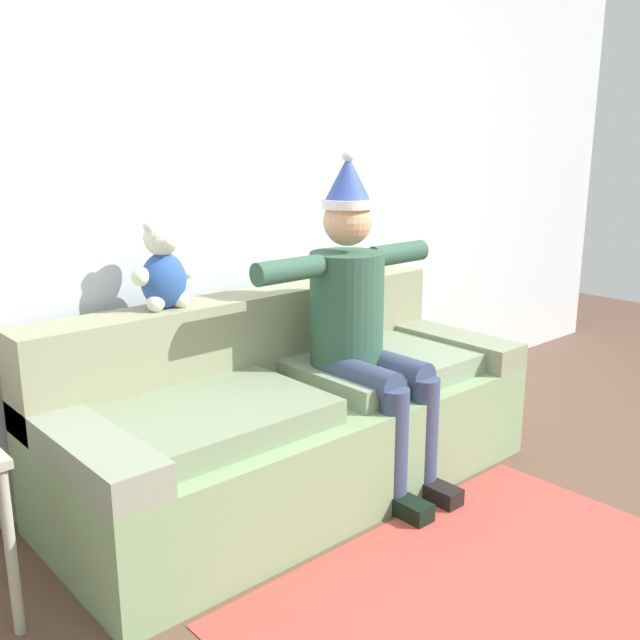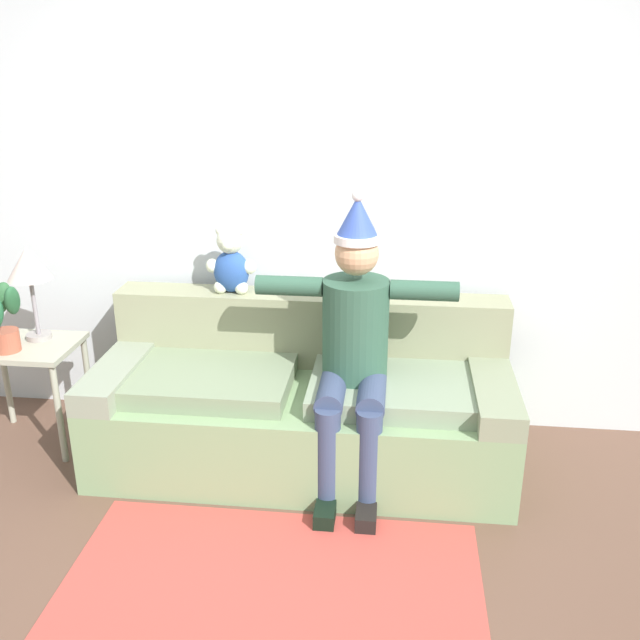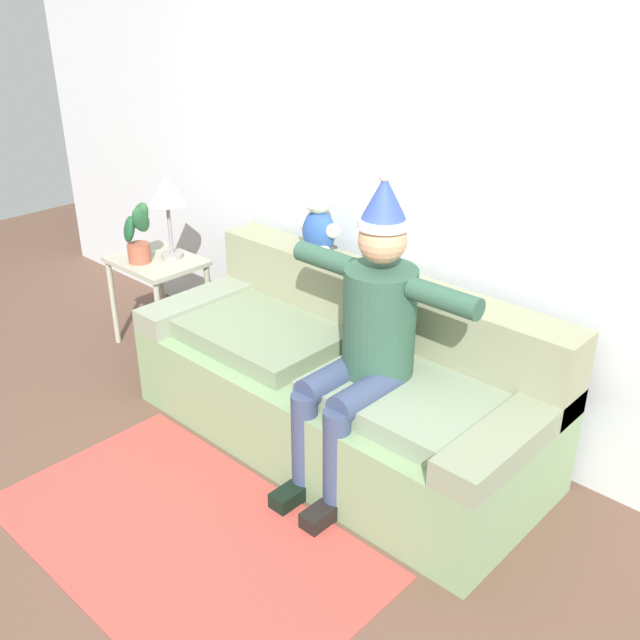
{
  "view_description": "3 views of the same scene",
  "coord_description": "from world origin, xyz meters",
  "px_view_note": "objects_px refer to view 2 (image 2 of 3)",
  "views": [
    {
      "loc": [
        -1.91,
        -1.34,
        1.56
      ],
      "look_at": [
        0.03,
        0.83,
        0.82
      ],
      "focal_mm": 39.69,
      "sensor_mm": 36.0,
      "label": 1
    },
    {
      "loc": [
        0.48,
        -2.42,
        2.14
      ],
      "look_at": [
        0.1,
        0.9,
        0.87
      ],
      "focal_mm": 39.49,
      "sensor_mm": 36.0,
      "label": 2
    },
    {
      "loc": [
        2.14,
        -1.46,
        2.28
      ],
      "look_at": [
        -0.01,
        0.85,
        0.75
      ],
      "focal_mm": 40.75,
      "sensor_mm": 36.0,
      "label": 3
    }
  ],
  "objects_px": {
    "potted_plant": "(4,320)",
    "side_table": "(26,361)",
    "table_lamp": "(29,268)",
    "couch": "(304,402)",
    "teddy_bear": "(231,263)",
    "person_seated": "(354,342)"
  },
  "relations": [
    {
      "from": "couch",
      "to": "teddy_bear",
      "type": "xyz_separation_m",
      "value": [
        -0.45,
        0.29,
        0.7
      ]
    },
    {
      "from": "table_lamp",
      "to": "potted_plant",
      "type": "height_order",
      "value": "table_lamp"
    },
    {
      "from": "couch",
      "to": "person_seated",
      "type": "xyz_separation_m",
      "value": [
        0.28,
        -0.17,
        0.44
      ]
    },
    {
      "from": "teddy_bear",
      "to": "side_table",
      "type": "relative_size",
      "value": 0.62
    },
    {
      "from": "person_seated",
      "to": "table_lamp",
      "type": "xyz_separation_m",
      "value": [
        -1.81,
        0.24,
        0.26
      ]
    },
    {
      "from": "couch",
      "to": "potted_plant",
      "type": "height_order",
      "value": "potted_plant"
    },
    {
      "from": "couch",
      "to": "teddy_bear",
      "type": "bearing_deg",
      "value": 147.05
    },
    {
      "from": "potted_plant",
      "to": "side_table",
      "type": "bearing_deg",
      "value": 76.6
    },
    {
      "from": "couch",
      "to": "table_lamp",
      "type": "relative_size",
      "value": 4.16
    },
    {
      "from": "side_table",
      "to": "table_lamp",
      "type": "relative_size",
      "value": 1.15
    },
    {
      "from": "side_table",
      "to": "table_lamp",
      "type": "xyz_separation_m",
      "value": [
        0.05,
        0.09,
        0.52
      ]
    },
    {
      "from": "potted_plant",
      "to": "teddy_bear",
      "type": "bearing_deg",
      "value": 19.24
    },
    {
      "from": "side_table",
      "to": "table_lamp",
      "type": "distance_m",
      "value": 0.53
    },
    {
      "from": "side_table",
      "to": "couch",
      "type": "bearing_deg",
      "value": 0.61
    },
    {
      "from": "couch",
      "to": "side_table",
      "type": "height_order",
      "value": "couch"
    },
    {
      "from": "person_seated",
      "to": "potted_plant",
      "type": "xyz_separation_m",
      "value": [
        -1.89,
        0.05,
        0.02
      ]
    },
    {
      "from": "couch",
      "to": "side_table",
      "type": "bearing_deg",
      "value": -179.39
    },
    {
      "from": "person_seated",
      "to": "teddy_bear",
      "type": "distance_m",
      "value": 0.9
    },
    {
      "from": "potted_plant",
      "to": "table_lamp",
      "type": "bearing_deg",
      "value": 67.94
    },
    {
      "from": "couch",
      "to": "table_lamp",
      "type": "height_order",
      "value": "table_lamp"
    },
    {
      "from": "side_table",
      "to": "potted_plant",
      "type": "height_order",
      "value": "potted_plant"
    },
    {
      "from": "teddy_bear",
      "to": "table_lamp",
      "type": "bearing_deg",
      "value": -168.68
    }
  ]
}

